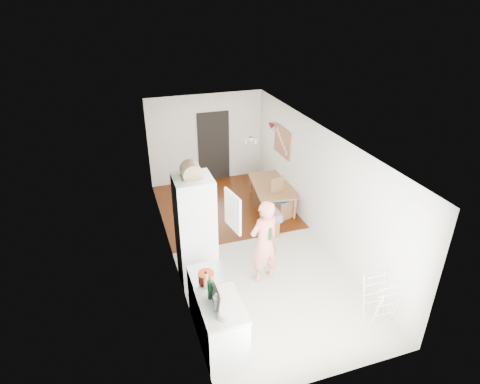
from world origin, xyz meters
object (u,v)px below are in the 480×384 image
person (264,235)px  stool (271,227)px  dining_chair (282,199)px  dining_table (273,196)px  drying_rack (381,301)px

person → stool: bearing=-132.8°
person → dining_chair: bearing=-137.2°
person → dining_table: (1.28, 2.62, -0.73)m
person → dining_table: bearing=-131.4°
person → dining_table: 3.01m
dining_table → drying_rack: size_ratio=1.75×
dining_table → dining_chair: size_ratio=1.47×
dining_table → drying_rack: drying_rack is taller
person → stool: size_ratio=4.77×
dining_chair → drying_rack: dining_chair is taller
dining_chair → dining_table: bearing=68.9°
person → dining_chair: 2.43m
person → stool: (0.71, 1.36, -0.78)m
dining_chair → stool: bearing=-148.5°
person → dining_table: person is taller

